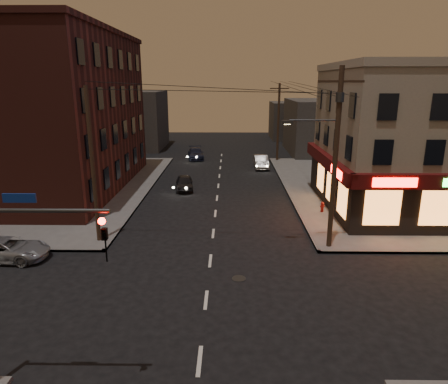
{
  "coord_description": "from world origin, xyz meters",
  "views": [
    {
      "loc": [
        1.01,
        -15.74,
        9.36
      ],
      "look_at": [
        0.71,
        6.39,
        3.2
      ],
      "focal_mm": 32.0,
      "sensor_mm": 36.0,
      "label": 1
    }
  ],
  "objects_px": {
    "suv_cross": "(7,249)",
    "fire_hydrant": "(322,206)",
    "sedan_near": "(184,183)",
    "sedan_mid": "(261,162)",
    "sedan_far": "(196,153)"
  },
  "relations": [
    {
      "from": "suv_cross",
      "to": "fire_hydrant",
      "type": "bearing_deg",
      "value": -65.0
    },
    {
      "from": "suv_cross",
      "to": "fire_hydrant",
      "type": "distance_m",
      "value": 20.43
    },
    {
      "from": "sedan_near",
      "to": "sedan_mid",
      "type": "height_order",
      "value": "sedan_mid"
    },
    {
      "from": "sedan_near",
      "to": "fire_hydrant",
      "type": "distance_m",
      "value": 12.64
    },
    {
      "from": "sedan_near",
      "to": "fire_hydrant",
      "type": "height_order",
      "value": "sedan_near"
    },
    {
      "from": "sedan_mid",
      "to": "fire_hydrant",
      "type": "bearing_deg",
      "value": -80.39
    },
    {
      "from": "sedan_far",
      "to": "suv_cross",
      "type": "bearing_deg",
      "value": -111.92
    },
    {
      "from": "sedan_near",
      "to": "fire_hydrant",
      "type": "bearing_deg",
      "value": -38.21
    },
    {
      "from": "sedan_mid",
      "to": "sedan_near",
      "type": "bearing_deg",
      "value": -130.57
    },
    {
      "from": "sedan_near",
      "to": "sedan_far",
      "type": "xyz_separation_m",
      "value": [
        -0.19,
        14.73,
        0.04
      ]
    },
    {
      "from": "suv_cross",
      "to": "sedan_far",
      "type": "height_order",
      "value": "sedan_far"
    },
    {
      "from": "sedan_far",
      "to": "sedan_mid",
      "type": "bearing_deg",
      "value": -41.56
    },
    {
      "from": "suv_cross",
      "to": "fire_hydrant",
      "type": "relative_size",
      "value": 5.89
    },
    {
      "from": "sedan_mid",
      "to": "fire_hydrant",
      "type": "height_order",
      "value": "sedan_mid"
    },
    {
      "from": "sedan_far",
      "to": "fire_hydrant",
      "type": "relative_size",
      "value": 6.15
    }
  ]
}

